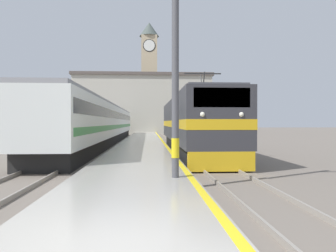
% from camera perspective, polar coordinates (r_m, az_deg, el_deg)
% --- Properties ---
extents(ground_plane, '(200.00, 200.00, 0.00)m').
position_cam_1_polar(ground_plane, '(34.55, -4.26, -2.84)').
color(ground_plane, '#70665B').
extents(platform, '(3.84, 140.00, 0.41)m').
position_cam_1_polar(platform, '(29.54, -4.40, -3.03)').
color(platform, '#ADA89E').
rests_on(platform, ground).
extents(rail_track_near, '(2.84, 140.00, 0.16)m').
position_cam_1_polar(rail_track_near, '(29.70, 2.30, -3.34)').
color(rail_track_near, '#70665B').
rests_on(rail_track_near, ground).
extents(rail_track_far, '(2.84, 140.00, 0.16)m').
position_cam_1_polar(rail_track_far, '(29.87, -11.85, -3.33)').
color(rail_track_far, '#70665B').
rests_on(rail_track_far, ground).
extents(locomotive_train, '(2.92, 19.07, 4.79)m').
position_cam_1_polar(locomotive_train, '(22.69, 4.07, 0.29)').
color(locomotive_train, black).
rests_on(locomotive_train, ground).
extents(passenger_train, '(2.92, 40.83, 3.76)m').
position_cam_1_polar(passenger_train, '(33.18, -11.00, 0.52)').
color(passenger_train, black).
rests_on(passenger_train, ground).
extents(catenary_mast, '(2.45, 0.24, 8.19)m').
position_cam_1_polar(catenary_mast, '(10.28, 1.89, 14.49)').
color(catenary_mast, '#4C4C51').
rests_on(catenary_mast, platform).
extents(clock_tower, '(4.09, 4.09, 23.19)m').
position_cam_1_polar(clock_tower, '(70.03, -3.29, 9.00)').
color(clock_tower, tan).
rests_on(clock_tower, ground).
extents(station_building, '(24.37, 8.96, 10.65)m').
position_cam_1_polar(station_building, '(59.75, -4.37, 3.74)').
color(station_building, '#B7B2A3').
rests_on(station_building, ground).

